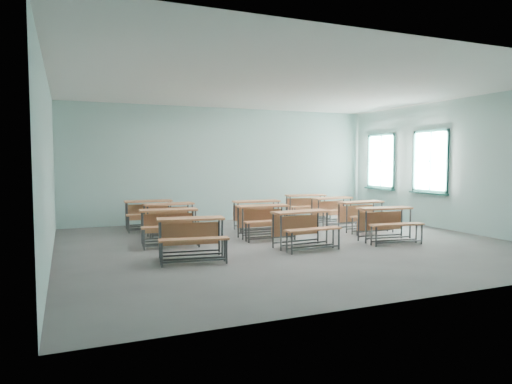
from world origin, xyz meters
TOP-DOWN VIEW (x-y plane):
  - room at (0.08, 0.03)m, footprint 9.04×8.04m
  - desk_unit_r0c0 at (-2.26, -0.72)m, footprint 1.25×0.93m
  - desk_unit_r0c1 at (0.04, -0.52)m, footprint 1.21×0.86m
  - desk_unit_r0c2 at (2.00, -0.61)m, footprint 1.23×0.90m
  - desk_unit_r1c0 at (-2.31, 0.83)m, footprint 1.22×0.88m
  - desk_unit_r1c1 at (-0.20, 0.82)m, footprint 1.18×0.82m
  - desk_unit_r1c2 at (2.39, 0.76)m, footprint 1.19×0.83m
  - desk_unit_r2c0 at (-2.03, 2.09)m, footprint 1.22×0.87m
  - desk_unit_r2c1 at (0.12, 1.96)m, footprint 1.19×0.82m
  - desk_unit_r2c2 at (2.38, 2.06)m, footprint 1.21×0.86m
  - desk_unit_r3c0 at (-2.35, 3.06)m, footprint 1.18×0.82m
  - desk_unit_r3c2 at (2.18, 3.19)m, footprint 1.25×0.92m

SIDE VIEW (x-z plane):
  - desk_unit_r0c0 at x=-2.26m, z-range 0.12..0.85m
  - desk_unit_r0c1 at x=0.04m, z-range 0.12..0.85m
  - desk_unit_r0c2 at x=2.00m, z-range 0.12..0.85m
  - desk_unit_r1c0 at x=-2.31m, z-range 0.12..0.85m
  - desk_unit_r1c1 at x=-0.20m, z-range 0.12..0.85m
  - desk_unit_r1c2 at x=2.39m, z-range 0.12..0.85m
  - desk_unit_r2c0 at x=-2.03m, z-range 0.12..0.85m
  - desk_unit_r2c1 at x=0.12m, z-range 0.12..0.85m
  - desk_unit_r2c2 at x=2.38m, z-range 0.12..0.85m
  - desk_unit_r3c0 at x=-2.35m, z-range 0.12..0.85m
  - desk_unit_r3c2 at x=2.18m, z-range 0.12..0.85m
  - room at x=0.08m, z-range -0.02..3.22m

